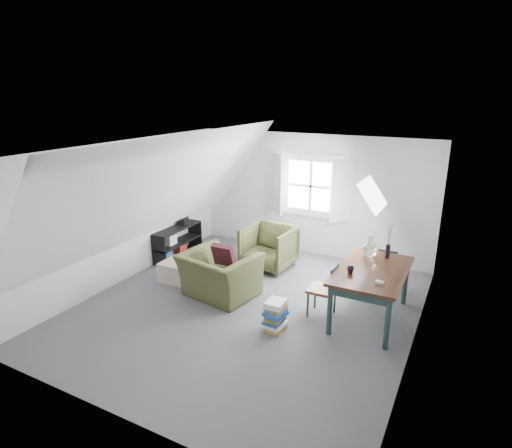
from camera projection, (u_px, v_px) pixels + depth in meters
The scene contains 24 objects.
floor at pixel (248, 307), 6.85m from camera, with size 5.50×5.50×0.00m, color #4F4F54.
ceiling at pixel (247, 150), 6.10m from camera, with size 5.50×5.50×0.00m, color white.
wall_back at pixel (311, 195), 8.80m from camera, with size 5.00×5.00×0.00m, color silver.
wall_front at pixel (111, 313), 4.15m from camera, with size 5.00×5.00×0.00m, color silver.
wall_left at pixel (124, 212), 7.58m from camera, with size 5.50×5.50×0.00m, color silver.
wall_right at pixel (421, 263), 5.37m from camera, with size 5.50×5.50×0.00m, color silver.
slope_left at pixel (164, 189), 7.01m from camera, with size 5.50×5.50×0.00m, color white.
slope_right at pixel (350, 213), 5.64m from camera, with size 5.50×5.50×0.00m, color white.
dormer_window at pixel (310, 186), 8.68m from camera, with size 1.71×0.35×1.30m.
skylight at pixel (373, 195), 6.74m from camera, with size 0.55×0.75×0.04m, color white.
armchair_near at pixel (220, 295), 7.24m from camera, with size 1.16×1.01×0.75m, color #3D4223.
armchair_far at pixel (269, 267), 8.39m from camera, with size 0.89×0.92×0.84m, color #3D4223.
throw_pillow at pixel (223, 255), 7.17m from camera, with size 0.38×0.11×0.38m, color #3A101D.
ottoman at pixel (178, 271), 7.78m from camera, with size 0.54×0.54×0.36m, color #B5A28D.
dining_table at pixel (372, 276), 6.32m from camera, with size 0.96×1.61×0.80m.
demijohn at pixel (370, 249), 6.70m from camera, with size 0.23×0.23×0.33m.
vase_twigs at pixel (388, 251), 6.67m from camera, with size 0.07×0.08×0.56m.
cup at pixel (350, 273), 6.15m from camera, with size 0.11×0.11×0.10m, color black.
paper_box at pixel (380, 282), 5.82m from camera, with size 0.11×0.07×0.04m, color white.
dining_chair_far at pixel (387, 269), 7.27m from camera, with size 0.38×0.38×0.80m.
dining_chair_near at pixel (324, 289), 6.47m from camera, with size 0.40×0.40×0.85m.
media_shelf at pixel (175, 244), 8.83m from camera, with size 0.41×1.24×0.63m.
electronics_box at pixel (183, 220), 8.95m from camera, with size 0.16×0.22×0.18m, color black.
magazine_stack at pixel (275, 316), 6.15m from camera, with size 0.33×0.39×0.44m.
Camera 1 is at (2.96, -5.38, 3.33)m, focal length 30.00 mm.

